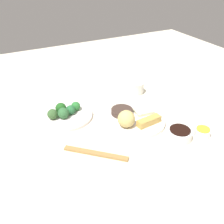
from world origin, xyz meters
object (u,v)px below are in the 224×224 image
object	(u,v)px
broccoli_plate	(65,115)
teacup	(137,88)
chopsticks_pair	(96,153)
main_plate	(135,120)
soy_sauce_bowl	(179,134)
sauce_ramekin_hot_mustard	(203,132)

from	to	relation	value
broccoli_plate	teacup	xyz separation A→B (m)	(-0.05, 0.39, 0.02)
chopsticks_pair	broccoli_plate	bearing A→B (deg)	-175.44
main_plate	chopsticks_pair	distance (m)	0.25
main_plate	soy_sauce_bowl	xyz separation A→B (m)	(0.17, 0.09, 0.01)
sauce_ramekin_hot_mustard	chopsticks_pair	bearing A→B (deg)	-102.02
soy_sauce_bowl	teacup	size ratio (longest dim) A/B	1.38
teacup	sauce_ramekin_hot_mustard	bearing A→B (deg)	5.90
main_plate	soy_sauce_bowl	world-z (taller)	soy_sauce_bowl
broccoli_plate	soy_sauce_bowl	distance (m)	0.48
main_plate	teacup	bearing A→B (deg)	146.53
teacup	chopsticks_pair	size ratio (longest dim) A/B	0.29
broccoli_plate	teacup	size ratio (longest dim) A/B	3.49
soy_sauce_bowl	main_plate	bearing A→B (deg)	-152.25
broccoli_plate	soy_sauce_bowl	size ratio (longest dim) A/B	2.52
broccoli_plate	sauce_ramekin_hot_mustard	xyz separation A→B (m)	(0.36, 0.43, 0.01)
teacup	chopsticks_pair	xyz separation A→B (m)	(0.32, -0.37, -0.02)
main_plate	sauce_ramekin_hot_mustard	size ratio (longest dim) A/B	4.06
broccoli_plate	sauce_ramekin_hot_mustard	world-z (taller)	sauce_ramekin_hot_mustard
sauce_ramekin_hot_mustard	main_plate	bearing A→B (deg)	-136.83
soy_sauce_bowl	chopsticks_pair	world-z (taller)	soy_sauce_bowl
teacup	chopsticks_pair	bearing A→B (deg)	-48.65
sauce_ramekin_hot_mustard	teacup	size ratio (longest dim) A/B	0.91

